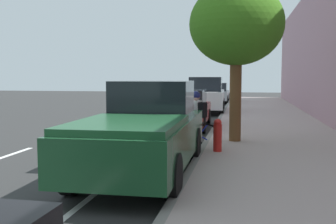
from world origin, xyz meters
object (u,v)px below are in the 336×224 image
at_px(parked_pickup_green_second, 145,131).
at_px(street_tree_mid_block, 236,25).
at_px(parked_sedan_red_mid, 185,109).
at_px(parked_sedan_silver_farthest, 216,93).
at_px(parked_suv_white_far, 206,94).
at_px(bicycle_at_curb, 191,133).
at_px(cyclist_with_backpack, 197,114).
at_px(fire_hydrant, 218,135).

height_order(parked_pickup_green_second, street_tree_mid_block, street_tree_mid_block).
xyz_separation_m(parked_sedan_red_mid, parked_sedan_silver_farthest, (0.23, 15.06, 0.00)).
relative_size(parked_pickup_green_second, parked_suv_white_far, 1.12).
xyz_separation_m(parked_sedan_red_mid, street_tree_mid_block, (2.03, -3.65, 2.77)).
bearing_deg(bicycle_at_curb, cyclist_with_backpack, -63.76).
xyz_separation_m(parked_sedan_silver_farthest, fire_hydrant, (1.41, -20.51, -0.19)).
relative_size(parked_suv_white_far, bicycle_at_curb, 2.87).
bearing_deg(parked_sedan_red_mid, parked_suv_white_far, 88.13).
height_order(parked_sedan_silver_farthest, bicycle_at_curb, parked_sedan_silver_farthest).
bearing_deg(street_tree_mid_block, cyclist_with_backpack, -150.89).
height_order(cyclist_with_backpack, street_tree_mid_block, street_tree_mid_block).
height_order(bicycle_at_curb, street_tree_mid_block, street_tree_mid_block).
xyz_separation_m(parked_pickup_green_second, bicycle_at_curb, (0.51, 3.76, -0.54)).
height_order(parked_suv_white_far, parked_sedan_silver_farthest, parked_suv_white_far).
height_order(parked_suv_white_far, fire_hydrant, parked_suv_white_far).
bearing_deg(parked_sedan_silver_farthest, parked_pickup_green_second, -89.98).
bearing_deg(bicycle_at_curb, street_tree_mid_block, 6.08).
bearing_deg(parked_pickup_green_second, fire_hydrant, 56.30).
bearing_deg(fire_hydrant, cyclist_with_backpack, 119.05).
bearing_deg(cyclist_with_backpack, fire_hydrant, -60.95).
xyz_separation_m(parked_pickup_green_second, cyclist_with_backpack, (0.73, 3.30, 0.09)).
bearing_deg(street_tree_mid_block, parked_suv_white_far, 99.82).
xyz_separation_m(bicycle_at_curb, cyclist_with_backpack, (0.23, -0.46, 0.63)).
bearing_deg(bicycle_at_curb, parked_sedan_silver_farthest, 91.56).
xyz_separation_m(parked_sedan_red_mid, cyclist_with_backpack, (0.97, -4.24, 0.23)).
distance_m(bicycle_at_curb, cyclist_with_backpack, 0.81).
bearing_deg(cyclist_with_backpack, parked_pickup_green_second, -102.49).
bearing_deg(fire_hydrant, bicycle_at_curb, 118.29).
distance_m(cyclist_with_backpack, fire_hydrant, 1.44).
bearing_deg(parked_pickup_green_second, street_tree_mid_block, 65.22).
height_order(parked_pickup_green_second, parked_sedan_red_mid, parked_pickup_green_second).
distance_m(parked_pickup_green_second, parked_suv_white_far, 14.37).
height_order(parked_sedan_red_mid, street_tree_mid_block, street_tree_mid_block).
bearing_deg(parked_suv_white_far, parked_pickup_green_second, -89.95).
bearing_deg(street_tree_mid_block, fire_hydrant, -102.51).
distance_m(bicycle_at_curb, fire_hydrant, 1.90).
bearing_deg(street_tree_mid_block, parked_sedan_red_mid, 119.16).
bearing_deg(parked_sedan_silver_farthest, street_tree_mid_block, -84.49).
bearing_deg(parked_sedan_red_mid, parked_pickup_green_second, -88.21).
height_order(parked_suv_white_far, cyclist_with_backpack, parked_suv_white_far).
bearing_deg(parked_sedan_silver_farthest, fire_hydrant, -86.08).
relative_size(parked_sedan_red_mid, fire_hydrant, 5.28).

